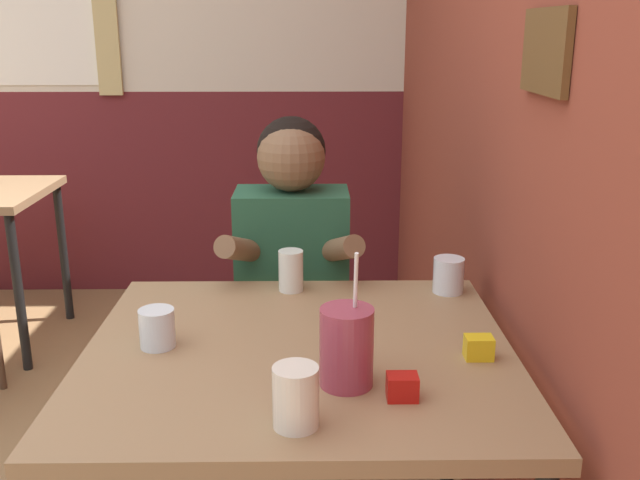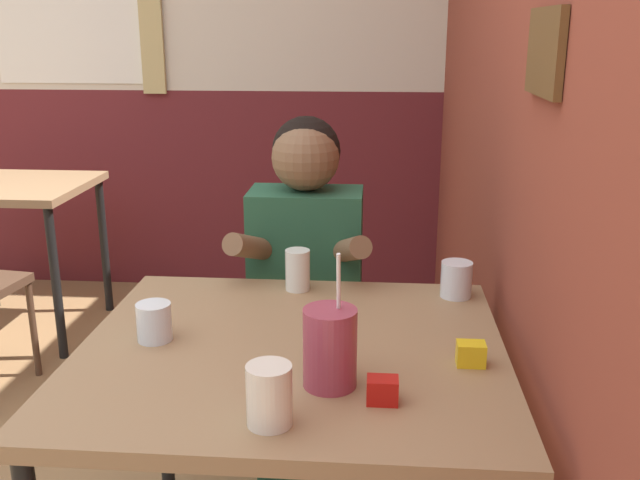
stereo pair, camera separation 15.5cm
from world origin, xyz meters
name	(u,v)px [view 1 (the left image)]	position (x,y,z in m)	size (l,w,h in m)	color
brick_wall_right	(464,49)	(1.45, 1.32, 1.35)	(0.08, 4.64, 2.70)	brown
back_wall	(128,41)	(-0.01, 2.66, 1.36)	(5.83, 0.09, 2.70)	beige
main_table	(299,374)	(0.90, 0.29, 0.67)	(0.95, 0.88, 0.73)	#93704C
person_seated	(293,297)	(0.87, 0.90, 0.62)	(0.42, 0.40, 1.17)	#235138
cocktail_pitcher	(347,347)	(0.99, 0.12, 0.81)	(0.11, 0.11, 0.28)	#99384C
glass_near_pitcher	(448,275)	(1.30, 0.64, 0.78)	(0.08, 0.08, 0.10)	silver
glass_center	(291,271)	(0.87, 0.65, 0.79)	(0.07, 0.07, 0.11)	silver
glass_far_side	(296,397)	(0.90, -0.04, 0.79)	(0.08, 0.08, 0.11)	silver
glass_by_brick	(157,328)	(0.58, 0.30, 0.78)	(0.08, 0.08, 0.09)	silver
condiment_ketchup	(402,387)	(1.10, 0.06, 0.76)	(0.06, 0.04, 0.05)	#B7140F
condiment_mustard	(479,348)	(1.29, 0.23, 0.76)	(0.06, 0.04, 0.05)	yellow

